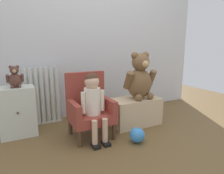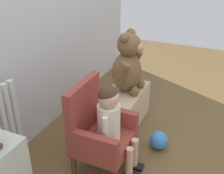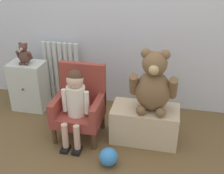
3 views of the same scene
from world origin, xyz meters
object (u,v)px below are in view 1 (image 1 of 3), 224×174
object	(u,v)px
child_armchair	(89,107)
large_teddy_bear	(140,78)
radiator	(42,96)
small_dresser	(18,112)
toy_ball	(137,135)
low_bench	(135,111)
small_teddy_bear	(15,78)
child_figure	(93,97)

from	to	relation	value
child_armchair	large_teddy_bear	size ratio (longest dim) A/B	1.21
radiator	child_armchair	world-z (taller)	radiator
small_dresser	toy_ball	world-z (taller)	small_dresser
small_dresser	child_armchair	distance (m)	0.78
low_bench	large_teddy_bear	bearing A→B (deg)	-5.86
small_dresser	child_armchair	bearing A→B (deg)	-26.17
low_bench	large_teddy_bear	xyz separation A→B (m)	(0.05, -0.01, 0.42)
large_teddy_bear	toy_ball	distance (m)	0.72
low_bench	radiator	bearing A→B (deg)	151.83
low_bench	small_teddy_bear	distance (m)	1.42
radiator	child_figure	world-z (taller)	radiator
toy_ball	large_teddy_bear	bearing A→B (deg)	53.67
small_teddy_bear	toy_ball	distance (m)	1.40
radiator	small_teddy_bear	xyz separation A→B (m)	(-0.29, -0.25, 0.29)
radiator	toy_ball	distance (m)	1.26
radiator	child_figure	distance (m)	0.80
small_dresser	large_teddy_bear	size ratio (longest dim) A/B	0.95
child_armchair	child_figure	distance (m)	0.18
radiator	small_teddy_bear	world-z (taller)	small_teddy_bear
radiator	child_figure	xyz separation A→B (m)	(0.40, -0.69, 0.10)
small_teddy_bear	toy_ball	size ratio (longest dim) A/B	1.49
child_armchair	toy_ball	bearing A→B (deg)	-47.02
toy_ball	child_figure	bearing A→B (deg)	142.73
radiator	toy_ball	world-z (taller)	radiator
radiator	large_teddy_bear	world-z (taller)	large_teddy_bear
toy_ball	child_armchair	bearing A→B (deg)	132.98
low_bench	toy_ball	distance (m)	0.50
child_armchair	low_bench	size ratio (longest dim) A/B	1.13
radiator	small_teddy_bear	size ratio (longest dim) A/B	3.08
large_teddy_bear	small_teddy_bear	distance (m)	1.40
toy_ball	radiator	bearing A→B (deg)	128.49
small_dresser	low_bench	world-z (taller)	small_dresser
small_teddy_bear	low_bench	bearing A→B (deg)	-12.71
radiator	small_dresser	xyz separation A→B (m)	(-0.30, -0.23, -0.08)
small_dresser	radiator	bearing A→B (deg)	37.90
large_teddy_bear	small_teddy_bear	xyz separation A→B (m)	(-1.36, 0.30, 0.06)
child_armchair	child_figure	world-z (taller)	child_figure
radiator	child_figure	size ratio (longest dim) A/B	1.02
child_armchair	toy_ball	size ratio (longest dim) A/B	4.41
toy_ball	small_dresser	bearing A→B (deg)	145.37
small_teddy_bear	toy_ball	bearing A→B (deg)	-34.07
small_teddy_bear	small_dresser	bearing A→B (deg)	108.48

